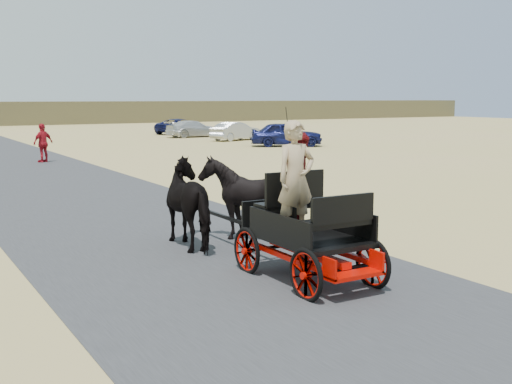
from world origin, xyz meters
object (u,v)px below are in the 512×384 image
horse_right (244,198)px  pedestrian (43,143)px  carriage (307,257)px  car_a (286,134)px  car_c (194,129)px  car_d (180,126)px  car_b (236,131)px  horse_left (195,203)px

horse_right → pedestrian: size_ratio=0.98×
carriage → car_a: size_ratio=0.57×
pedestrian → car_c: pedestrian is taller
carriage → car_d: bearing=69.0°
car_a → car_c: car_a is taller
car_a → car_d: bearing=28.0°
carriage → horse_right: (0.55, 3.00, 0.49)m
car_a → car_b: (-0.09, 6.07, -0.11)m
car_c → carriage: bearing=154.8°
car_a → car_d: car_a is taller
car_d → pedestrian: bearing=112.6°
horse_left → car_a: size_ratio=0.48×
horse_left → car_c: bearing=-115.0°
car_a → car_b: bearing=28.1°
carriage → horse_left: size_ratio=1.20×
pedestrian → car_a: 14.66m
horse_right → car_c: horse_right is taller
horse_left → car_b: bearing=-120.2°
pedestrian → car_c: size_ratio=0.42×
car_c → car_d: car_c is taller
horse_right → car_b: horse_right is taller
car_a → car_c: (-0.99, 10.77, -0.12)m
car_b → car_d: (-0.13, 8.95, -0.01)m
carriage → horse_right: size_ratio=1.41×
car_b → car_c: bearing=-6.7°
horse_right → car_c: 34.08m
car_a → car_d: 15.02m
horse_right → car_d: horse_right is taller
pedestrian → car_a: size_ratio=0.41×
car_c → car_d: bearing=-13.2°
carriage → horse_left: horse_left is taller
horse_right → car_d: 38.30m
car_a → car_b: 6.08m
carriage → car_b: (14.91, 29.61, 0.25)m
horse_right → car_a: size_ratio=0.40×
carriage → car_b: car_b is taller
carriage → pedestrian: bearing=88.5°
car_b → car_d: bearing=-16.7°
horse_left → pedestrian: 18.14m
pedestrian → car_a: bearing=161.5°
horse_left → car_d: (15.33, 35.56, -0.25)m
horse_right → car_c: (13.47, 31.30, -0.25)m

